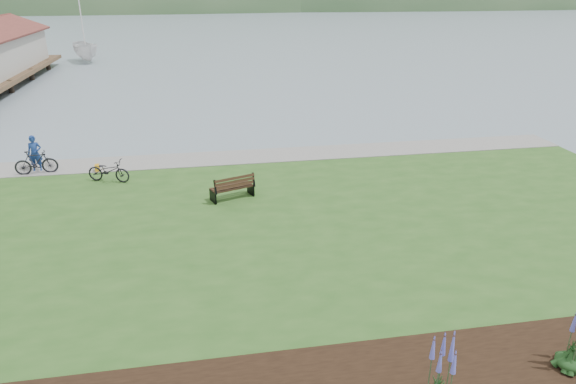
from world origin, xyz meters
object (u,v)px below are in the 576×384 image
at_px(bicycle_a, 109,171).
at_px(sailboat, 88,62).
at_px(park_bench, 233,187).
at_px(person, 34,150).

relative_size(bicycle_a, sailboat, 0.07).
height_order(park_bench, sailboat, sailboat).
distance_m(park_bench, person, 9.84).
distance_m(park_bench, bicycle_a, 5.87).
xyz_separation_m(park_bench, sailboat, (-13.17, 43.44, -0.92)).
height_order(person, bicycle_a, person).
height_order(person, sailboat, sailboat).
relative_size(park_bench, bicycle_a, 0.96).
bearing_deg(sailboat, park_bench, -95.86).
distance_m(person, bicycle_a, 3.99).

